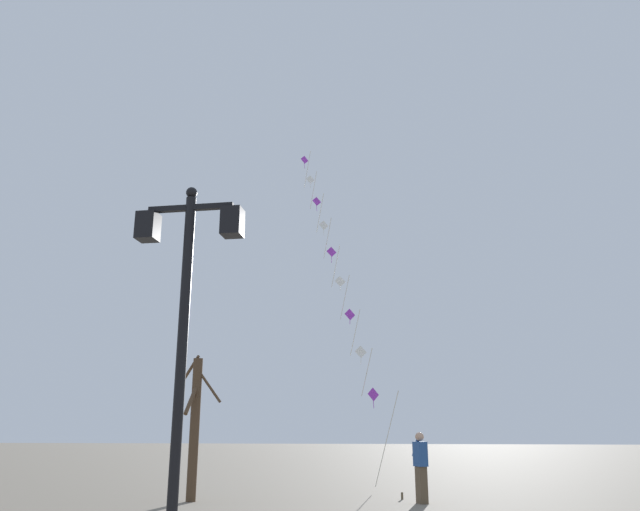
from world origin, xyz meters
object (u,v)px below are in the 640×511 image
Objects in this scene: twin_lantern_lamp_post at (185,294)px; kite_flyer at (421,465)px; kite_train at (336,269)px; bare_tree at (195,423)px.

kite_flyer is at bearing 71.00° from twin_lantern_lamp_post.
twin_lantern_lamp_post is at bearing -90.81° from kite_train.
twin_lantern_lamp_post is 0.36× the size of kite_train.
twin_lantern_lamp_post is 14.94m from kite_train.
twin_lantern_lamp_post is 1.36× the size of bare_tree.
bare_tree is at bearing 108.75° from twin_lantern_lamp_post.
kite_flyer is 5.97m from bare_tree.
kite_train is 3.82× the size of bare_tree.
twin_lantern_lamp_post is at bearing 134.02° from kite_flyer.
kite_flyer is at bearing 4.70° from bare_tree.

